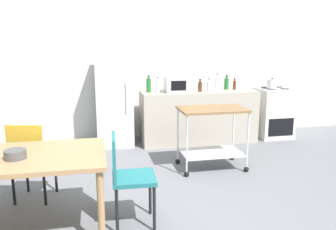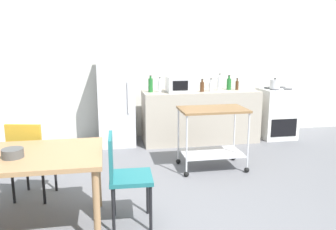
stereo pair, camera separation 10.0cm
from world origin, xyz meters
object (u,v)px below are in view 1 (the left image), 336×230
at_px(bottle_hot_sauce, 149,85).
at_px(fruit_bowl, 15,154).
at_px(bottle_wine, 217,83).
at_px(chair_mustard, 31,156).
at_px(kettle, 272,84).
at_px(refrigerator, 114,100).
at_px(bottle_olive_oil, 226,84).
at_px(bottle_sesame_oil, 235,85).
at_px(kitchen_cart, 212,128).
at_px(bottle_soy_sauce, 209,86).
at_px(chair_teal, 127,174).
at_px(microwave, 179,84).
at_px(stove_oven, 273,113).
at_px(dining_table, 19,164).
at_px(bottle_sparkling_water, 158,86).
at_px(bottle_soda, 200,86).

distance_m(bottle_hot_sauce, fruit_bowl, 3.12).
bearing_deg(bottle_hot_sauce, bottle_wine, -1.82).
bearing_deg(chair_mustard, fruit_bowl, 105.69).
bearing_deg(bottle_wine, kettle, -3.73).
height_order(chair_mustard, bottle_hot_sauce, bottle_hot_sauce).
relative_size(refrigerator, bottle_hot_sauce, 5.53).
bearing_deg(bottle_olive_oil, bottle_sesame_oil, -18.06).
bearing_deg(kitchen_cart, bottle_soy_sauce, 73.71).
xyz_separation_m(chair_mustard, fruit_bowl, (0.03, -0.77, 0.27)).
distance_m(chair_teal, bottle_sesame_oil, 3.44).
distance_m(chair_teal, microwave, 2.84).
distance_m(stove_oven, fruit_bowl, 4.73).
xyz_separation_m(chair_teal, kettle, (2.82, 2.53, 0.48)).
relative_size(dining_table, chair_mustard, 1.69).
relative_size(bottle_wine, bottle_sesame_oil, 1.42).
distance_m(kitchen_cart, bottle_wine, 1.48).
distance_m(bottle_wine, kettle, 1.00).
relative_size(refrigerator, fruit_bowl, 8.48).
xyz_separation_m(kitchen_cart, fruit_bowl, (-2.23, -1.35, 0.22)).
bearing_deg(bottle_sesame_oil, dining_table, -139.79).
xyz_separation_m(dining_table, fruit_bowl, (-0.01, -0.08, 0.12)).
bearing_deg(bottle_wine, bottle_sparkling_water, 178.87).
xyz_separation_m(bottle_soda, bottle_wine, (0.33, 0.08, 0.03)).
relative_size(bottle_hot_sauce, bottle_soy_sauce, 1.28).
bearing_deg(kitchen_cart, bottle_sesame_oil, 57.07).
distance_m(bottle_sesame_oil, fruit_bowl, 4.12).
bearing_deg(bottle_sesame_oil, kettle, -9.54).
bearing_deg(refrigerator, bottle_soda, -7.50).
bearing_deg(fruit_bowl, bottle_hot_sauce, 59.82).
xyz_separation_m(bottle_soda, bottle_soy_sauce, (0.16, 0.01, -0.00)).
bearing_deg(stove_oven, fruit_bowl, -145.35).
distance_m(chair_teal, fruit_bowl, 0.99).
relative_size(chair_mustard, stove_oven, 0.97).
distance_m(microwave, bottle_wine, 0.70).
bearing_deg(bottle_soda, bottle_sesame_oil, 10.22).
distance_m(bottle_hot_sauce, bottle_soda, 0.87).
relative_size(dining_table, bottle_sparkling_water, 6.06).
bearing_deg(dining_table, bottle_soy_sauce, 44.16).
xyz_separation_m(chair_teal, bottle_sparkling_water, (0.77, 2.62, 0.48)).
height_order(bottle_sparkling_water, bottle_soda, bottle_sparkling_water).
xyz_separation_m(stove_oven, kettle, (-0.12, -0.10, 0.55)).
height_order(refrigerator, bottle_sesame_oil, refrigerator).
distance_m(refrigerator, kettle, 2.80).
bearing_deg(fruit_bowl, bottle_sparkling_water, 57.27).
xyz_separation_m(refrigerator, bottle_soy_sauce, (1.61, -0.18, 0.21)).
bearing_deg(kettle, stove_oven, 39.67).
distance_m(chair_teal, bottle_soy_sauce, 3.06).
bearing_deg(bottle_sparkling_water, chair_teal, -106.35).
distance_m(refrigerator, bottle_soy_sauce, 1.63).
bearing_deg(chair_mustard, bottle_hot_sauce, -116.00).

